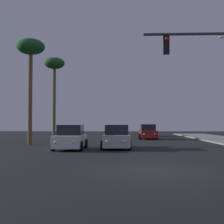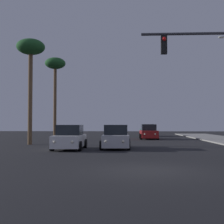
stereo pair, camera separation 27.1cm
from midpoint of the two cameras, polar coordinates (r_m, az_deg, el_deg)
The scene contains 7 objects.
ground_plane at distance 12.09m, azimuth 6.84°, elevation -10.53°, with size 120.00×120.00×0.00m, color black.
car_green at distance 43.94m, azimuth 6.06°, elevation -3.43°, with size 2.04×4.33×1.68m.
car_red at distance 35.86m, azimuth 6.36°, elevation -3.72°, with size 2.04×4.33×1.68m.
car_silver at distance 22.15m, azimuth 0.47°, elevation -4.73°, with size 2.04×4.33×1.68m.
car_white at distance 21.71m, azimuth -7.96°, elevation -4.77°, with size 2.04×4.32×1.68m.
palm_tree_near at distance 27.82m, azimuth -14.94°, elevation 10.45°, with size 2.40×2.40×8.97m.
palm_tree_mid at distance 37.44m, azimuth -10.70°, elevation 7.89°, with size 2.40×2.40×9.50m.
Camera 1 is at (-1.07, -11.93, 1.77)m, focal length 50.00 mm.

